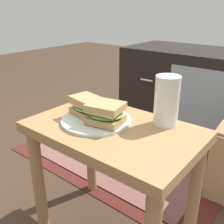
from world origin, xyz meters
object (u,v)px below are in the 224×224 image
at_px(tv_cabinet, 201,98).
at_px(beer_glass, 167,102).
at_px(sandwich_front, 87,106).
at_px(sandwich_back, 106,113).
at_px(plate, 96,120).

relative_size(tv_cabinet, beer_glass, 5.84).
relative_size(tv_cabinet, sandwich_front, 7.18).
relative_size(sandwich_back, beer_glass, 0.83).
distance_m(plate, sandwich_front, 0.06).
relative_size(tv_cabinet, plate, 4.05).
height_order(sandwich_front, sandwich_back, sandwich_back).
bearing_deg(sandwich_back, sandwich_front, 173.46).
bearing_deg(plate, sandwich_back, -6.54).
xyz_separation_m(plate, sandwich_back, (0.05, -0.01, 0.04)).
bearing_deg(sandwich_back, beer_glass, 42.65).
height_order(tv_cabinet, plate, tv_cabinet).
relative_size(plate, sandwich_back, 1.73).
distance_m(plate, sandwich_back, 0.06).
bearing_deg(sandwich_back, plate, 173.46).
distance_m(tv_cabinet, beer_glass, 0.88).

